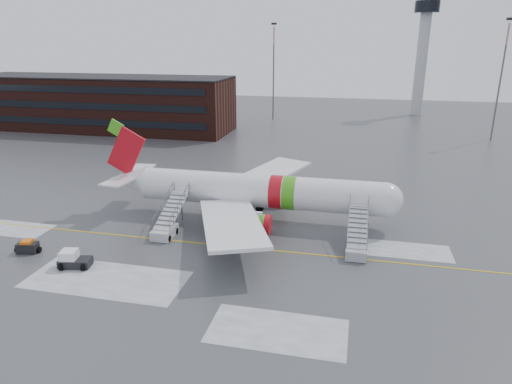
% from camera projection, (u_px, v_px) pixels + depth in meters
% --- Properties ---
extents(ground, '(260.00, 260.00, 0.00)m').
position_uv_depth(ground, '(208.00, 240.00, 48.01)').
color(ground, '#494C4F').
rests_on(ground, ground).
extents(airliner, '(35.03, 32.97, 11.18)m').
position_uv_depth(airliner, '(252.00, 191.00, 52.75)').
color(airliner, white).
rests_on(airliner, ground).
extents(airstair_fwd, '(2.05, 7.70, 3.48)m').
position_uv_depth(airstair_fwd, '(357.00, 242.00, 44.87)').
color(airstair_fwd, '#A0A2A7').
rests_on(airstair_fwd, ground).
extents(airstair_aft, '(2.05, 7.70, 3.48)m').
position_uv_depth(airstair_aft, '(167.00, 225.00, 49.11)').
color(airstair_aft, '#BBBDC3').
rests_on(airstair_aft, ground).
extents(pushback_tug, '(3.10, 2.56, 1.63)m').
position_uv_depth(pushback_tug, '(73.00, 260.00, 42.09)').
color(pushback_tug, black).
rests_on(pushback_tug, ground).
extents(baggage_tractor, '(2.59, 1.54, 1.29)m').
position_uv_depth(baggage_tractor, '(28.00, 247.00, 45.04)').
color(baggage_tractor, black).
rests_on(baggage_tractor, ground).
extents(terminal_building, '(62.00, 16.11, 12.30)m').
position_uv_depth(terminal_building, '(99.00, 103.00, 106.44)').
color(terminal_building, '#3F1E16').
rests_on(terminal_building, ground).
extents(control_tower, '(6.40, 6.40, 30.00)m').
position_uv_depth(control_tower, '(423.00, 45.00, 123.63)').
color(control_tower, '#B2B5BA').
rests_on(control_tower, ground).
extents(light_mast_far_ne, '(1.20, 1.20, 24.25)m').
position_uv_depth(light_mast_far_ne, '(502.00, 72.00, 92.11)').
color(light_mast_far_ne, '#595B60').
rests_on(light_mast_far_ne, ground).
extents(light_mast_far_n, '(1.20, 1.20, 24.25)m').
position_uv_depth(light_mast_far_n, '(274.00, 66.00, 117.50)').
color(light_mast_far_n, '#595B60').
rests_on(light_mast_far_n, ground).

